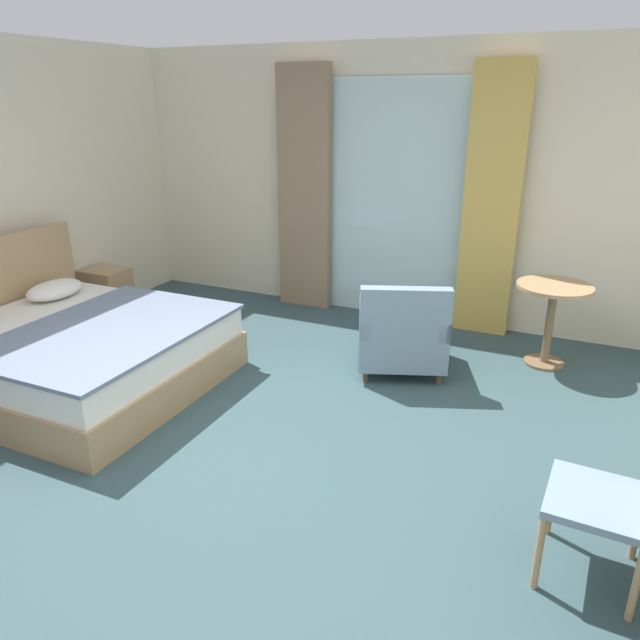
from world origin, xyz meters
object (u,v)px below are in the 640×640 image
(desk_chair, at_px, (622,490))
(armchair_by_window, at_px, (402,334))
(round_cafe_table, at_px, (552,307))
(bed, at_px, (75,351))
(nightstand, at_px, (107,293))

(desk_chair, height_order, armchair_by_window, desk_chair)
(round_cafe_table, bearing_deg, desk_chair, -78.51)
(desk_chair, relative_size, armchair_by_window, 0.97)
(desk_chair, bearing_deg, bed, 172.60)
(nightstand, xyz_separation_m, round_cafe_table, (4.36, 0.67, 0.27))
(nightstand, relative_size, armchair_by_window, 0.54)
(bed, distance_m, round_cafe_table, 3.99)
(armchair_by_window, bearing_deg, nightstand, -179.58)
(desk_chair, relative_size, round_cafe_table, 1.29)
(desk_chair, distance_m, round_cafe_table, 2.57)
(desk_chair, bearing_deg, round_cafe_table, 101.49)
(bed, bearing_deg, desk_chair, -7.40)
(bed, bearing_deg, round_cafe_table, 30.32)
(nightstand, distance_m, desk_chair, 5.22)
(armchair_by_window, bearing_deg, desk_chair, -48.96)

